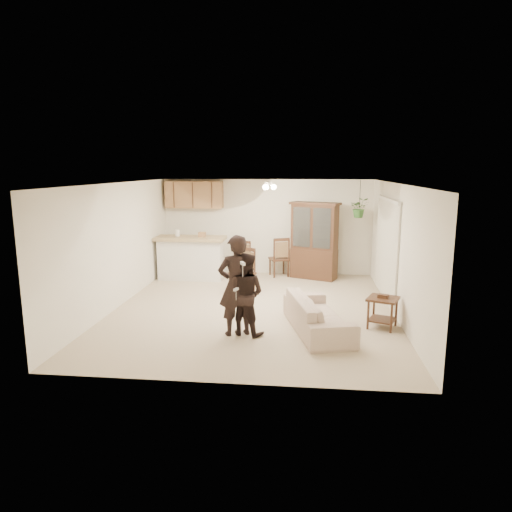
# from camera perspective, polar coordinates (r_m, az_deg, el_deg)

# --- Properties ---
(floor) EXTENTS (6.50, 6.50, 0.00)m
(floor) POSITION_cam_1_polar(r_m,az_deg,el_deg) (9.23, -0.36, -6.62)
(floor) COLOR #BFAE90
(floor) RESTS_ON ground
(ceiling) EXTENTS (5.50, 6.50, 0.02)m
(ceiling) POSITION_cam_1_polar(r_m,az_deg,el_deg) (8.81, -0.38, 9.08)
(ceiling) COLOR silver
(ceiling) RESTS_ON wall_back
(wall_back) EXTENTS (5.50, 0.02, 2.50)m
(wall_back) POSITION_cam_1_polar(r_m,az_deg,el_deg) (12.14, 1.35, 3.67)
(wall_back) COLOR white
(wall_back) RESTS_ON ground
(wall_front) EXTENTS (5.50, 0.02, 2.50)m
(wall_front) POSITION_cam_1_polar(r_m,az_deg,el_deg) (5.79, -3.98, -4.46)
(wall_front) COLOR white
(wall_front) RESTS_ON ground
(wall_left) EXTENTS (0.02, 6.50, 2.50)m
(wall_left) POSITION_cam_1_polar(r_m,az_deg,el_deg) (9.64, -16.85, 1.29)
(wall_left) COLOR white
(wall_left) RESTS_ON ground
(wall_right) EXTENTS (0.02, 6.50, 2.50)m
(wall_right) POSITION_cam_1_polar(r_m,az_deg,el_deg) (9.05, 17.20, 0.68)
(wall_right) COLOR white
(wall_right) RESTS_ON ground
(breakfast_bar) EXTENTS (1.60, 0.55, 1.00)m
(breakfast_bar) POSITION_cam_1_polar(r_m,az_deg,el_deg) (11.68, -8.12, -0.46)
(breakfast_bar) COLOR white
(breakfast_bar) RESTS_ON floor
(bar_top) EXTENTS (1.75, 0.70, 0.08)m
(bar_top) POSITION_cam_1_polar(r_m,az_deg,el_deg) (11.59, -8.19, 2.21)
(bar_top) COLOR tan
(bar_top) RESTS_ON breakfast_bar
(upper_cabinets) EXTENTS (1.50, 0.34, 0.70)m
(upper_cabinets) POSITION_cam_1_polar(r_m,az_deg,el_deg) (12.18, -7.72, 7.61)
(upper_cabinets) COLOR #9A6643
(upper_cabinets) RESTS_ON wall_back
(vertical_blinds) EXTENTS (0.06, 2.30, 2.10)m
(vertical_blinds) POSITION_cam_1_polar(r_m,az_deg,el_deg) (9.94, 15.95, 0.75)
(vertical_blinds) COLOR beige
(vertical_blinds) RESTS_ON wall_right
(ceiling_fixture) EXTENTS (0.36, 0.36, 0.20)m
(ceiling_fixture) POSITION_cam_1_polar(r_m,az_deg,el_deg) (9.99, 1.55, 8.72)
(ceiling_fixture) COLOR beige
(ceiling_fixture) RESTS_ON ceiling
(hanging_plant) EXTENTS (0.43, 0.37, 0.48)m
(hanging_plant) POSITION_cam_1_polar(r_m,az_deg,el_deg) (11.26, 12.80, 5.90)
(hanging_plant) COLOR #255723
(hanging_plant) RESTS_ON ceiling
(plant_cord) EXTENTS (0.01, 0.01, 0.65)m
(plant_cord) POSITION_cam_1_polar(r_m,az_deg,el_deg) (11.24, 12.87, 7.55)
(plant_cord) COLOR black
(plant_cord) RESTS_ON ceiling
(sofa) EXTENTS (1.18, 2.00, 0.73)m
(sofa) POSITION_cam_1_polar(r_m,az_deg,el_deg) (8.02, 7.72, -6.73)
(sofa) COLOR beige
(sofa) RESTS_ON floor
(adult) EXTENTS (0.77, 0.66, 1.80)m
(adult) POSITION_cam_1_polar(r_m,az_deg,el_deg) (7.62, -2.47, -3.39)
(adult) COLOR black
(adult) RESTS_ON floor
(child) EXTENTS (0.79, 0.70, 1.35)m
(child) POSITION_cam_1_polar(r_m,az_deg,el_deg) (7.71, -1.38, -4.96)
(child) COLOR black
(child) RESTS_ON floor
(china_hutch) EXTENTS (1.32, 0.91, 1.95)m
(china_hutch) POSITION_cam_1_polar(r_m,az_deg,el_deg) (11.66, 7.30, 1.85)
(china_hutch) COLOR #3A1E15
(china_hutch) RESTS_ON floor
(side_table) EXTENTS (0.65, 0.65, 0.61)m
(side_table) POSITION_cam_1_polar(r_m,az_deg,el_deg) (8.40, 15.52, -6.78)
(side_table) COLOR #3A1E15
(side_table) RESTS_ON floor
(chair_bar) EXTENTS (0.49, 0.49, 0.92)m
(chair_bar) POSITION_cam_1_polar(r_m,az_deg,el_deg) (11.89, -1.83, -1.34)
(chair_bar) COLOR #3A1E15
(chair_bar) RESTS_ON floor
(chair_hutch_left) EXTENTS (0.64, 0.64, 1.02)m
(chair_hutch_left) POSITION_cam_1_polar(r_m,az_deg,el_deg) (10.31, -1.72, -3.08)
(chair_hutch_left) COLOR #3A1E15
(chair_hutch_left) RESTS_ON floor
(chair_hutch_right) EXTENTS (0.59, 0.59, 1.03)m
(chair_hutch_right) POSITION_cam_1_polar(r_m,az_deg,el_deg) (11.94, 2.89, -1.14)
(chair_hutch_right) COLOR #3A1E15
(chair_hutch_right) RESTS_ON floor
(controller_adult) EXTENTS (0.10, 0.15, 0.05)m
(controller_adult) POSITION_cam_1_polar(r_m,az_deg,el_deg) (7.15, -1.67, -0.94)
(controller_adult) COLOR white
(controller_adult) RESTS_ON adult
(controller_child) EXTENTS (0.07, 0.13, 0.04)m
(controller_child) POSITION_cam_1_polar(r_m,az_deg,el_deg) (7.37, -2.51, -4.18)
(controller_child) COLOR white
(controller_child) RESTS_ON child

